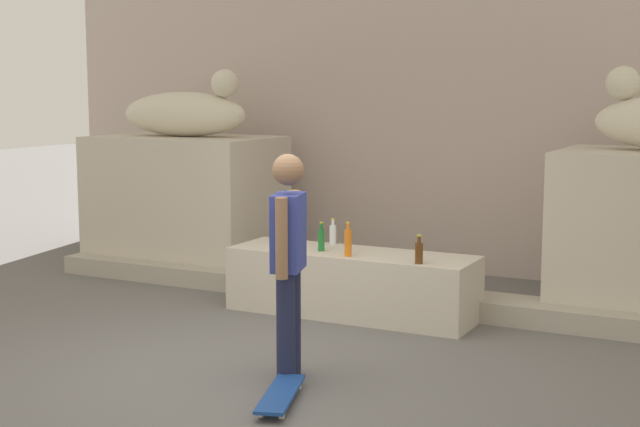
{
  "coord_description": "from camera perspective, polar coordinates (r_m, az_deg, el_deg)",
  "views": [
    {
      "loc": [
        3.62,
        -5.68,
        2.16
      ],
      "look_at": [
        0.16,
        1.04,
        1.1
      ],
      "focal_mm": 51.55,
      "sensor_mm": 36.0,
      "label": 1
    }
  ],
  "objects": [
    {
      "name": "ground_plane",
      "position": [
        7.07,
        -5.08,
        -9.84
      ],
      "size": [
        40.0,
        40.0,
        0.0
      ],
      "primitive_type": "plane",
      "color": "#605E5B"
    },
    {
      "name": "pedestal_left",
      "position": [
        10.97,
        -8.32,
        0.68
      ],
      "size": [
        2.11,
        1.34,
        1.56
      ],
      "primitive_type": "cube",
      "color": "beige",
      "rests_on": "ground_plane"
    },
    {
      "name": "statue_reclining_left",
      "position": [
        10.87,
        -8.27,
        6.24
      ],
      "size": [
        1.63,
        0.66,
        0.78
      ],
      "rotation": [
        0.0,
        0.0,
        0.06
      ],
      "color": "beige",
      "rests_on": "pedestal_left"
    },
    {
      "name": "ledge_block",
      "position": [
        8.69,
        1.99,
        -4.35
      ],
      "size": [
        2.36,
        0.73,
        0.61
      ],
      "primitive_type": "cube",
      "color": "beige",
      "rests_on": "ground_plane"
    },
    {
      "name": "skater",
      "position": [
        6.71,
        -1.97,
        -2.66
      ],
      "size": [
        0.3,
        0.52,
        1.67
      ],
      "rotation": [
        0.0,
        0.0,
        1.87
      ],
      "color": "#1E233F",
      "rests_on": "ground_plane"
    },
    {
      "name": "skateboard",
      "position": [
        6.4,
        -2.46,
        -11.14
      ],
      "size": [
        0.44,
        0.82,
        0.08
      ],
      "rotation": [
        0.0,
        0.0,
        1.88
      ],
      "color": "navy",
      "rests_on": "ground_plane"
    },
    {
      "name": "bottle_orange",
      "position": [
        8.38,
        1.75,
        -1.78
      ],
      "size": [
        0.07,
        0.07,
        0.32
      ],
      "color": "orange",
      "rests_on": "ledge_block"
    },
    {
      "name": "bottle_green",
      "position": [
        8.65,
        0.08,
        -1.6
      ],
      "size": [
        0.06,
        0.06,
        0.28
      ],
      "color": "#1E722D",
      "rests_on": "ledge_block"
    },
    {
      "name": "bottle_clear",
      "position": [
        9.01,
        0.81,
        -1.28
      ],
      "size": [
        0.07,
        0.07,
        0.26
      ],
      "color": "silver",
      "rests_on": "ledge_block"
    },
    {
      "name": "bottle_brown",
      "position": [
        8.08,
        6.16,
        -2.4
      ],
      "size": [
        0.07,
        0.07,
        0.26
      ],
      "color": "#593314",
      "rests_on": "ledge_block"
    },
    {
      "name": "stair_step",
      "position": [
        9.15,
        3.25,
        -5.03
      ],
      "size": [
        7.56,
        0.5,
        0.2
      ],
      "primitive_type": "cube",
      "color": "#A9A08F",
      "rests_on": "ground_plane"
    }
  ]
}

